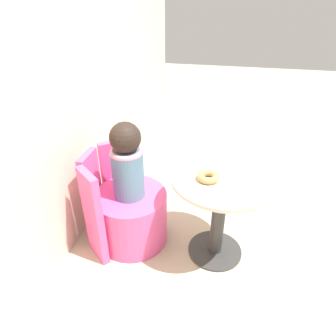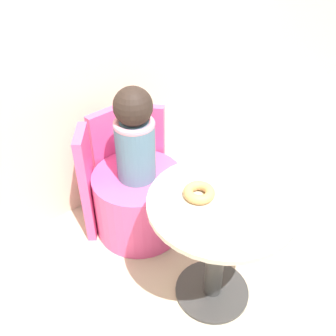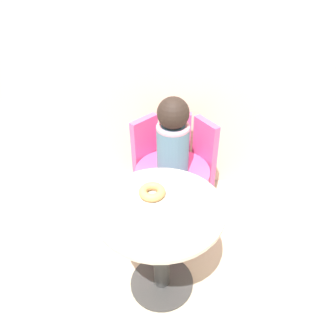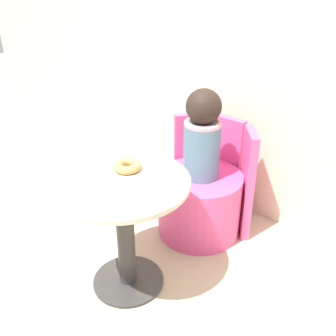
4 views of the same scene
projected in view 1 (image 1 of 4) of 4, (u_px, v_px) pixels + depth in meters
ground_plane at (222, 246)px, 2.25m from camera, size 12.00×12.00×0.00m
back_wall at (54, 77)px, 1.83m from camera, size 6.00×0.06×2.40m
round_table at (220, 201)px, 1.97m from camera, size 0.66×0.66×0.66m
tub_chair at (132, 217)px, 2.23m from camera, size 0.53×0.53×0.41m
booth_backrest at (102, 197)px, 2.19m from camera, size 0.62×0.23×0.70m
child_figure at (127, 161)px, 1.98m from camera, size 0.22×0.22×0.55m
donut at (208, 177)px, 1.83m from camera, size 0.14×0.14×0.04m
paper_napkin at (253, 186)px, 1.78m from camera, size 0.16×0.16×0.01m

